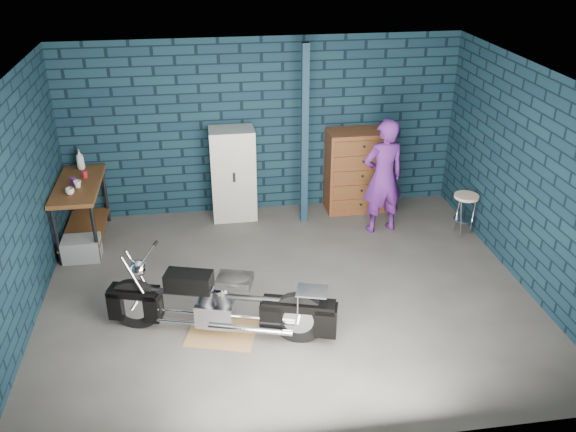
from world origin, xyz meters
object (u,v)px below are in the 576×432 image
at_px(motorcycle, 220,298).
at_px(person, 383,177).
at_px(storage_bin, 82,249).
at_px(tool_chest, 358,171).
at_px(workbench, 82,213).
at_px(locker, 233,174).
at_px(shop_stool, 464,215).

xyz_separation_m(motorcycle, person, (2.48, 2.17, 0.38)).
xyz_separation_m(storage_bin, tool_chest, (4.11, 0.98, 0.50)).
xyz_separation_m(workbench, tool_chest, (4.13, 0.48, 0.20)).
bearing_deg(locker, workbench, -167.61).
distance_m(person, shop_stool, 1.32).
height_order(storage_bin, locker, locker).
bearing_deg(workbench, person, -3.85).
relative_size(motorcycle, storage_bin, 4.44).
bearing_deg(storage_bin, shop_stool, -1.28).
bearing_deg(workbench, tool_chest, 6.62).
bearing_deg(tool_chest, motorcycle, -128.15).
xyz_separation_m(motorcycle, tool_chest, (2.31, 2.94, 0.17)).
distance_m(person, tool_chest, 0.82).
bearing_deg(workbench, motorcycle, -53.48).
relative_size(workbench, shop_stool, 2.18).
relative_size(tool_chest, shop_stool, 2.03).
xyz_separation_m(person, tool_chest, (-0.17, 0.77, -0.21)).
bearing_deg(locker, storage_bin, -155.65).
relative_size(person, shop_stool, 2.69).
relative_size(person, locker, 1.21).
bearing_deg(storage_bin, locker, 24.35).
bearing_deg(motorcycle, shop_stool, 43.43).
distance_m(locker, shop_stool, 3.48).
xyz_separation_m(motorcycle, storage_bin, (-1.80, 1.96, -0.33)).
relative_size(locker, tool_chest, 1.10).
xyz_separation_m(workbench, motorcycle, (1.82, -2.46, 0.03)).
distance_m(workbench, motorcycle, 3.06).
bearing_deg(shop_stool, person, 163.98).
relative_size(storage_bin, locker, 0.35).
height_order(storage_bin, tool_chest, tool_chest).
relative_size(workbench, tool_chest, 1.07).
bearing_deg(shop_stool, motorcycle, -153.16).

